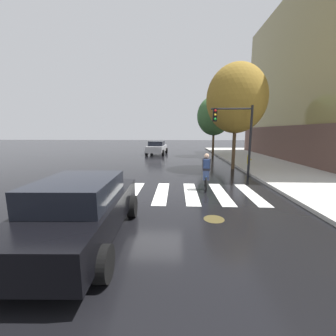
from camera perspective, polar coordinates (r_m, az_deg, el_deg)
The scene contains 10 objects.
ground_plane at distance 9.43m, azimuth -3.72°, elevation -6.69°, with size 120.00×120.00×0.00m, color black.
crosswalk_stripes at distance 9.47m, azimuth -5.65°, elevation -6.62°, with size 9.59×3.39×0.01m.
manhole_cover at distance 6.87m, azimuth 12.31°, elevation -13.31°, with size 0.64×0.64×0.01m, color #473D1E.
sedan_near at distance 5.63m, azimuth -22.36°, elevation -10.20°, with size 2.29×4.66×1.59m.
sedan_mid at distance 25.29m, azimuth -3.02°, elevation 5.55°, with size 2.44×4.70×1.58m.
cyclist at distance 9.99m, azimuth 10.25°, elevation -0.92°, with size 0.38×1.71×1.69m.
traffic_light_near at distance 13.41m, azimuth 18.11°, elevation 10.11°, with size 2.47×0.28×4.20m.
fire_hydrant at distance 17.86m, azimuth 20.94°, elevation 2.25°, with size 0.33×0.22×0.78m.
street_tree_near at distance 15.97m, azimuth 17.97°, elevation 17.36°, with size 4.08×4.08×7.26m.
street_tree_mid at distance 23.86m, azimuth 12.34°, elevation 13.58°, with size 3.62×3.62×6.43m.
Camera 1 is at (0.98, -9.00, 2.67)m, focal length 22.58 mm.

